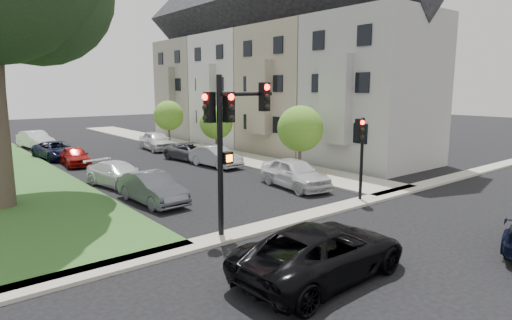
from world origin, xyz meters
TOP-DOWN VIEW (x-y plane):
  - ground at (0.00, 0.00)m, footprint 140.00×140.00m
  - sidewalk_right at (6.75, 24.00)m, footprint 3.50×44.00m
  - sidewalk_cross at (0.00, 2.00)m, footprint 60.00×1.00m
  - house_a at (12.45, 8.00)m, footprint 7.70×7.55m
  - house_b at (12.45, 15.50)m, footprint 7.70×7.55m
  - house_c at (12.45, 23.00)m, footprint 7.70×7.55m
  - house_d at (12.45, 30.50)m, footprint 7.70×7.55m
  - small_tree_a at (6.20, 8.52)m, footprint 2.79×2.79m
  - small_tree_b at (6.20, 17.68)m, footprint 2.56×2.56m
  - small_tree_c at (6.20, 25.50)m, footprint 2.70×2.70m
  - traffic_signal_main at (-3.36, 2.24)m, footprint 2.77×0.72m
  - traffic_signal_secondary at (3.81, 2.19)m, footprint 0.48×0.39m
  - car_cross_near at (-3.40, -2.21)m, footprint 5.58×2.79m
  - car_parked_0 at (3.48, 6.09)m, footprint 2.44×4.78m
  - car_parked_1 at (3.56, 13.78)m, footprint 1.84×4.29m
  - car_parked_2 at (3.58, 16.94)m, footprint 2.78×4.87m
  - car_parked_3 at (3.89, 23.33)m, footprint 2.32×4.81m
  - car_parked_5 at (-3.71, 7.94)m, footprint 1.74×4.36m
  - car_parked_6 at (-3.65, 12.19)m, footprint 2.69×4.77m
  - car_parked_7 at (-3.64, 20.02)m, footprint 1.89×3.95m
  - car_parked_8 at (-3.90, 23.67)m, footprint 2.82×4.99m
  - car_parked_9 at (-3.89, 30.67)m, footprint 2.36×4.80m

SIDE VIEW (x-z plane):
  - ground at x=0.00m, z-range 0.00..0.00m
  - sidewalk_right at x=6.75m, z-range 0.00..0.12m
  - sidewalk_cross at x=0.00m, z-range 0.00..0.12m
  - car_parked_2 at x=3.58m, z-range 0.00..1.28m
  - car_parked_7 at x=-3.64m, z-range 0.00..1.30m
  - car_parked_6 at x=-3.65m, z-range 0.00..1.31m
  - car_parked_8 at x=-3.90m, z-range 0.00..1.31m
  - car_parked_1 at x=3.56m, z-range 0.00..1.37m
  - car_parked_5 at x=-3.71m, z-range 0.00..1.41m
  - car_parked_9 at x=-3.89m, z-range 0.00..1.52m
  - car_cross_near at x=-3.40m, z-range 0.00..1.52m
  - car_parked_0 at x=3.48m, z-range 0.00..1.56m
  - car_parked_3 at x=3.89m, z-range 0.00..1.58m
  - small_tree_b at x=6.20m, z-range 0.63..4.47m
  - small_tree_c at x=6.20m, z-range 0.67..4.72m
  - traffic_signal_secondary at x=3.81m, z-range 0.77..4.64m
  - small_tree_a at x=6.20m, z-range 0.69..4.87m
  - traffic_signal_main at x=-3.36m, z-range 1.07..6.72m
  - house_a at x=12.45m, z-range -1.05..14.92m
  - house_b at x=12.45m, z-range -1.05..14.92m
  - house_c at x=12.45m, z-range -1.05..14.92m
  - house_d at x=12.45m, z-range -1.05..14.92m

